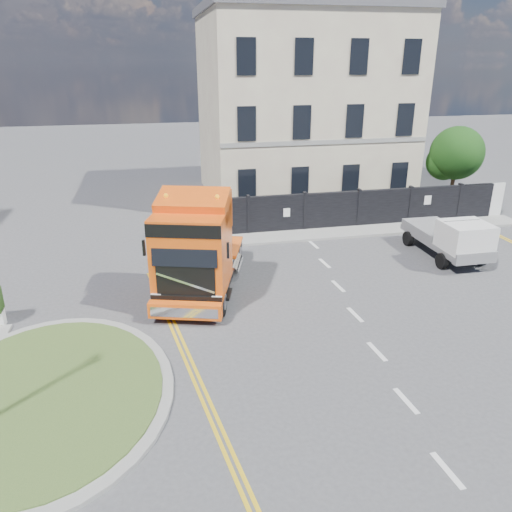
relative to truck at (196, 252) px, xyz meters
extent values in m
plane|color=#424244|center=(2.32, -2.30, -1.80)|extent=(120.00, 120.00, 0.00)
cylinder|color=gray|center=(-4.68, -5.30, -1.74)|extent=(6.80, 6.80, 0.12)
cylinder|color=#2E471C|center=(-4.68, -5.30, -1.66)|extent=(6.20, 6.20, 0.05)
cube|color=black|center=(8.32, 6.70, -0.80)|extent=(18.00, 0.25, 2.00)
cube|color=silver|center=(16.82, 6.70, -0.80)|extent=(2.60, 0.12, 2.00)
cube|color=beige|center=(8.32, 14.20, 3.70)|extent=(12.00, 10.00, 11.00)
cube|color=#525257|center=(8.32, 14.20, 9.45)|extent=(12.30, 10.30, 0.50)
cylinder|color=#382619|center=(16.82, 9.70, -0.60)|extent=(0.24, 0.24, 2.40)
sphere|color=black|center=(16.82, 9.70, 1.40)|extent=(3.20, 3.20, 3.20)
sphere|color=black|center=(16.32, 10.10, 0.80)|extent=(2.20, 2.20, 2.20)
cube|color=gray|center=(8.32, 5.80, -1.74)|extent=(20.00, 1.60, 0.12)
cube|color=black|center=(0.33, 1.07, -1.05)|extent=(4.21, 6.76, 0.45)
cube|color=#F05611|center=(-0.19, -0.60, 0.36)|extent=(3.16, 3.23, 2.81)
cube|color=#F05611|center=(0.12, 0.40, 1.51)|extent=(2.66, 1.60, 1.40)
cube|color=black|center=(-0.56, -1.83, 0.76)|extent=(2.13, 0.71, 1.05)
cube|color=#F05611|center=(-0.66, -2.14, -1.25)|extent=(2.50, 1.07, 0.55)
cylinder|color=black|center=(-1.46, -1.05, -1.28)|extent=(0.61, 1.09, 1.04)
cylinder|color=gray|center=(-1.46, -1.05, -1.28)|extent=(0.51, 0.65, 0.57)
cylinder|color=black|center=(0.61, -1.69, -1.28)|extent=(0.61, 1.09, 1.04)
cylinder|color=gray|center=(0.61, -1.69, -1.28)|extent=(0.51, 0.65, 0.57)
cylinder|color=black|center=(-0.41, 2.35, -1.28)|extent=(0.61, 1.09, 1.04)
cylinder|color=gray|center=(-0.41, 2.35, -1.28)|extent=(0.51, 0.65, 0.57)
cylinder|color=black|center=(1.66, 1.71, -1.28)|extent=(0.61, 1.09, 1.04)
cylinder|color=gray|center=(1.66, 1.71, -1.28)|extent=(0.51, 0.65, 0.57)
cylinder|color=black|center=(-0.06, 3.50, -1.28)|extent=(0.61, 1.09, 1.04)
cylinder|color=gray|center=(-0.06, 3.50, -1.28)|extent=(0.51, 0.65, 0.57)
cylinder|color=black|center=(2.01, 2.86, -1.28)|extent=(0.61, 1.09, 1.04)
cylinder|color=gray|center=(2.01, 2.86, -1.28)|extent=(0.51, 0.65, 0.57)
cube|color=slate|center=(11.54, 1.96, -1.10)|extent=(1.94, 4.80, 0.25)
cube|color=silver|center=(11.54, 0.47, -0.45)|extent=(1.91, 1.81, 1.29)
cylinder|color=black|center=(10.60, 0.47, -1.45)|extent=(0.25, 0.70, 0.70)
cylinder|color=black|center=(12.49, 0.47, -1.45)|extent=(0.25, 0.70, 0.70)
cylinder|color=black|center=(10.60, 3.46, -1.45)|extent=(0.25, 0.70, 0.70)
cylinder|color=black|center=(12.49, 3.46, -1.45)|extent=(0.25, 0.70, 0.70)
camera|label=1|loc=(-1.53, -17.30, 6.63)|focal=35.00mm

